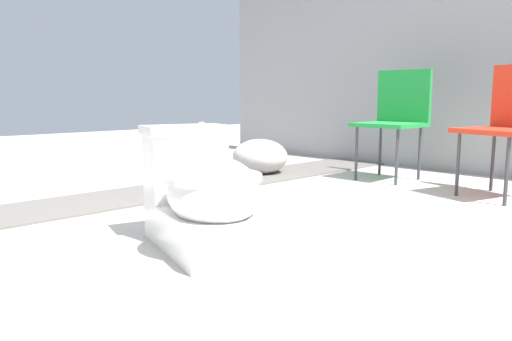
{
  "coord_description": "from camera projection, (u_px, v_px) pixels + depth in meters",
  "views": [
    {
      "loc": [
        1.52,
        -1.41,
        0.63
      ],
      "look_at": [
        -0.09,
        0.13,
        0.3
      ],
      "focal_mm": 35.0,
      "sensor_mm": 36.0,
      "label": 1
    }
  ],
  "objects": [
    {
      "name": "ground_plane",
      "position": [
        248.0,
        245.0,
        2.15
      ],
      "size": [
        14.0,
        14.0,
        0.0
      ],
      "primitive_type": "plane",
      "color": "#B7B2A8"
    },
    {
      "name": "gravel_strip",
      "position": [
        176.0,
        189.0,
        3.39
      ],
      "size": [
        0.56,
        8.0,
        0.01
      ],
      "primitive_type": "cube",
      "color": "#605B56",
      "rests_on": "ground"
    },
    {
      "name": "toilet",
      "position": [
        204.0,
        197.0,
        2.06
      ],
      "size": [
        0.71,
        0.53,
        0.52
      ],
      "rotation": [
        0.0,
        0.0,
        -0.28
      ],
      "color": "white",
      "rests_on": "ground"
    },
    {
      "name": "folding_chair_left",
      "position": [
        396.0,
        112.0,
        3.81
      ],
      "size": [
        0.45,
        0.45,
        0.83
      ],
      "rotation": [
        0.0,
        0.0,
        -1.55
      ],
      "color": "#1E8C38",
      "rests_on": "ground"
    },
    {
      "name": "boulder_near",
      "position": [
        260.0,
        157.0,
        4.08
      ],
      "size": [
        0.56,
        0.54,
        0.29
      ],
      "primitive_type": "ellipsoid",
      "rotation": [
        0.0,
        0.0,
        0.28
      ],
      "color": "#B7B2AD",
      "rests_on": "ground"
    }
  ]
}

